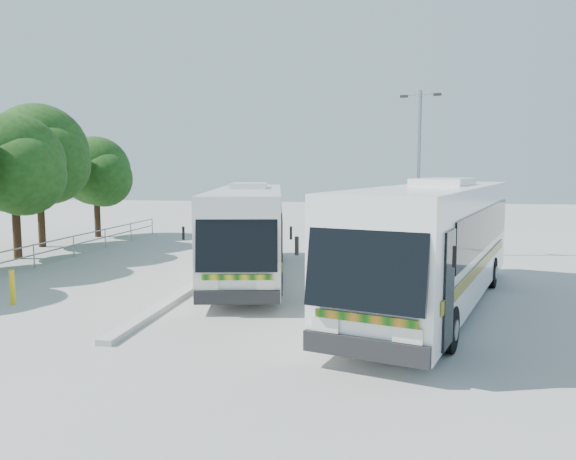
% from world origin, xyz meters
% --- Properties ---
extents(ground, '(100.00, 100.00, 0.00)m').
position_xyz_m(ground, '(0.00, 0.00, 0.00)').
color(ground, '#A1A19B').
rests_on(ground, ground).
extents(kerb_divider, '(0.40, 16.00, 0.15)m').
position_xyz_m(kerb_divider, '(-2.30, 2.00, 0.07)').
color(kerb_divider, '#B2B2AD').
rests_on(kerb_divider, ground).
extents(railing, '(0.06, 22.00, 1.00)m').
position_xyz_m(railing, '(-10.00, 4.00, 0.74)').
color(railing, gray).
rests_on(railing, ground).
extents(tree_far_c, '(4.97, 4.69, 6.49)m').
position_xyz_m(tree_far_c, '(-12.12, 5.10, 4.26)').
color(tree_far_c, '#382314').
rests_on(tree_far_c, ground).
extents(tree_far_d, '(5.62, 5.30, 7.33)m').
position_xyz_m(tree_far_d, '(-13.31, 8.80, 4.82)').
color(tree_far_d, '#382314').
rests_on(tree_far_d, ground).
extents(tree_far_e, '(4.54, 4.28, 5.92)m').
position_xyz_m(tree_far_e, '(-12.63, 13.30, 3.89)').
color(tree_far_e, '#382314').
rests_on(tree_far_e, ground).
extents(coach_main, '(4.47, 12.08, 3.29)m').
position_xyz_m(coach_main, '(-1.00, 2.82, 1.80)').
color(coach_main, silver).
rests_on(coach_main, ground).
extents(coach_adjacent, '(6.16, 12.94, 3.54)m').
position_xyz_m(coach_adjacent, '(5.47, -0.91, 1.94)').
color(coach_adjacent, white).
rests_on(coach_adjacent, ground).
extents(lamppost, '(1.82, 0.70, 7.59)m').
position_xyz_m(lamppost, '(5.59, 9.08, 4.19)').
color(lamppost, '#95989D').
rests_on(lamppost, ground).
extents(bollard, '(0.18, 0.18, 1.04)m').
position_xyz_m(bollard, '(-6.90, -2.70, 0.52)').
color(bollard, gold).
rests_on(bollard, ground).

